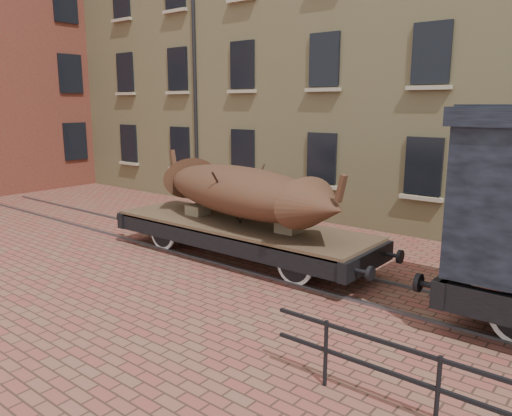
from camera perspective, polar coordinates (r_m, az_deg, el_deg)
The scene contains 4 objects.
ground at distance 12.12m, azimuth 5.02°, elevation -7.48°, with size 90.00×90.00×0.00m, color brown.
rail_track at distance 12.11m, azimuth 5.02°, elevation -7.35°, with size 30.00×1.52×0.06m.
flatcar_wagon at distance 13.00m, azimuth -1.85°, elevation -2.55°, with size 8.21×2.23×1.24m.
iron_boat at distance 12.77m, azimuth -1.85°, elevation 2.01°, with size 7.03×3.23×1.67m.
Camera 1 is at (6.34, -9.52, 4.00)m, focal length 35.00 mm.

